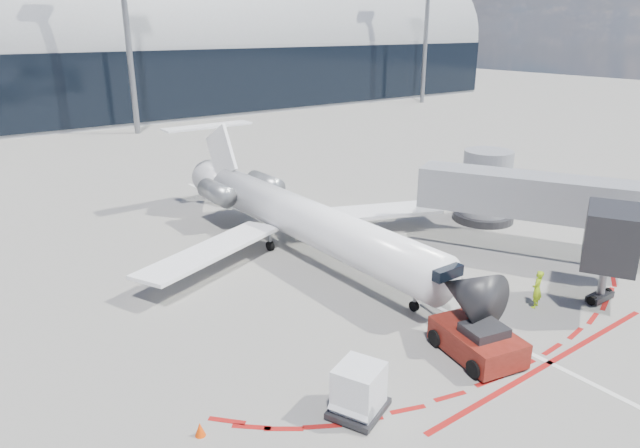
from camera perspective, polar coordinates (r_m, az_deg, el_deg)
ground at (r=31.23m, az=3.98°, el=-4.45°), size 260.00×260.00×0.00m
apron_centerline at (r=32.65m, az=1.70°, el=-3.32°), size 0.25×40.00×0.01m
apron_stop_bar at (r=24.71m, az=22.00°, el=-12.74°), size 14.00×0.25×0.01m
terminal_building at (r=88.68m, az=-25.30°, el=14.87°), size 150.00×24.15×24.00m
jet_bridge at (r=35.38m, az=19.53°, el=2.50°), size 10.03×15.20×4.90m
light_mast_centre at (r=73.55m, az=-18.78°, el=18.23°), size 0.70×0.70×25.00m
light_mast_east at (r=101.43m, az=10.58°, el=18.88°), size 0.70×0.70×25.00m
regional_jet at (r=32.76m, az=-2.02°, el=0.70°), size 20.57×25.36×6.35m
pushback_tug at (r=23.99m, az=15.46°, el=-11.16°), size 3.06×5.85×1.49m
ramp_worker at (r=28.54m, az=20.88°, el=-6.10°), size 0.77×0.62×1.84m
uld_container at (r=20.04m, az=3.91°, el=-16.25°), size 2.41×2.26×1.81m
safety_cone_left at (r=19.85m, az=-11.91°, el=-19.44°), size 0.35×0.35×0.49m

